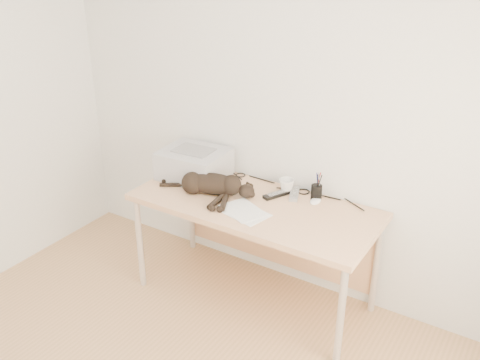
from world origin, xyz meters
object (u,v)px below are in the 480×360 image
Objects in this scene: mug at (286,186)px; mouse at (316,199)px; cat at (210,185)px; desk at (261,216)px; printer at (194,164)px; pen_cup at (316,192)px.

mouse is (0.22, -0.02, -0.03)m from mug.
desk is at bearing 4.22° from cat.
printer reaches higher than mouse.
pen_cup is (0.63, 0.31, -0.02)m from cat.
printer is 2.51× the size of pen_cup.
desk is at bearing -121.23° from mug.
pen_cup reaches higher than mug.
cat reaches higher than desk.
pen_cup is at bearing 30.09° from desk.
mouse is (0.32, 0.14, 0.15)m from desk.
desk is at bearing -3.81° from printer.
mouse is at bearing -68.91° from pen_cup.
mug is at bearing -175.82° from pen_cup.
mug is at bearing 17.34° from cat.
printer is at bearing -170.84° from pen_cup.
cat is 6.28× the size of mouse.
cat is (0.25, -0.17, -0.03)m from printer.
mug is 0.94× the size of mouse.
pen_cup is (0.88, 0.14, -0.05)m from printer.
mouse is at bearing 6.76° from printer.
cat is at bearing -158.09° from desk.
cat is (-0.32, -0.13, 0.20)m from desk.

